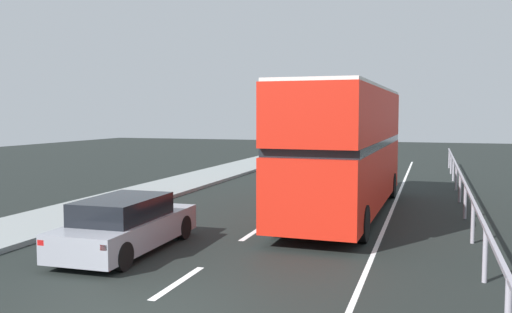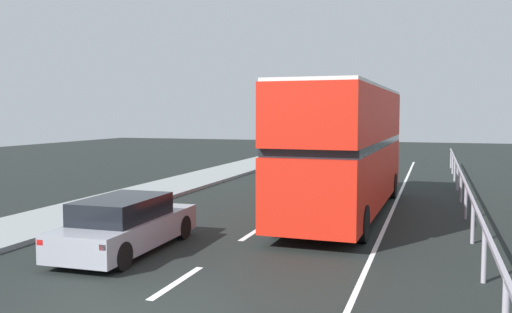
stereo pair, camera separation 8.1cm
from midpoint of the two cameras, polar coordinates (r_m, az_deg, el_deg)
name	(u,v)px [view 2 (the right image)]	position (r m, az deg, el deg)	size (l,w,h in m)	color
lane_paint_markings	(339,227)	(16.60, 8.82, -7.36)	(3.66, 46.00, 0.01)	silver
bridge_side_railing	(469,199)	(17.08, 21.58, -4.17)	(0.10, 42.00, 1.14)	#938E9A
double_decker_bus_red	(346,146)	(18.59, 9.56, 1.05)	(2.81, 11.20, 4.29)	red
hatchback_car_near	(126,225)	(13.89, -13.31, -6.99)	(1.85, 4.60, 1.37)	gray
sedan_car_ahead	(304,160)	(32.12, 5.10, -0.38)	(2.04, 4.37, 1.41)	gray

